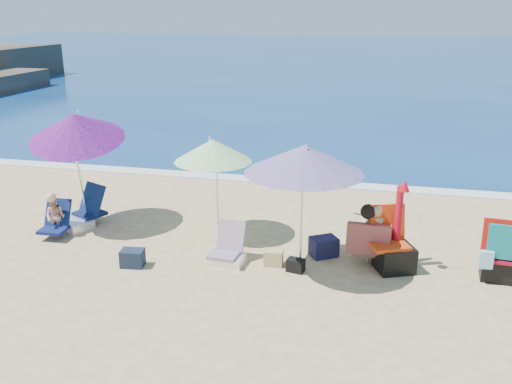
% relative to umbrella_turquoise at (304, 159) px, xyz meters
% --- Properties ---
extents(ground, '(120.00, 120.00, 0.00)m').
position_rel_umbrella_turquoise_xyz_m(ground, '(-0.57, -0.47, -1.86)').
color(ground, '#D8BC84').
rests_on(ground, ground).
extents(sea, '(120.00, 80.00, 0.12)m').
position_rel_umbrella_turquoise_xyz_m(sea, '(-0.57, 44.53, -1.91)').
color(sea, navy).
rests_on(sea, ground).
extents(foam, '(120.00, 0.50, 0.04)m').
position_rel_umbrella_turquoise_xyz_m(foam, '(-0.57, 4.63, -1.84)').
color(foam, white).
rests_on(foam, ground).
extents(umbrella_turquoise, '(2.36, 2.36, 2.11)m').
position_rel_umbrella_turquoise_xyz_m(umbrella_turquoise, '(0.00, 0.00, 0.00)').
color(umbrella_turquoise, silver).
rests_on(umbrella_turquoise, ground).
extents(umbrella_striped, '(1.84, 1.84, 1.87)m').
position_rel_umbrella_turquoise_xyz_m(umbrella_striped, '(-1.78, 1.07, -0.23)').
color(umbrella_striped, white).
rests_on(umbrella_striped, ground).
extents(umbrella_blue, '(2.19, 2.24, 2.40)m').
position_rel_umbrella_turquoise_xyz_m(umbrella_blue, '(-4.36, 0.92, 0.11)').
color(umbrella_blue, white).
rests_on(umbrella_blue, ground).
extents(furled_umbrella, '(0.22, 0.32, 1.52)m').
position_rel_umbrella_turquoise_xyz_m(furled_umbrella, '(1.48, 0.48, -1.02)').
color(furled_umbrella, '#B30C20').
rests_on(furled_umbrella, ground).
extents(chair_navy, '(0.83, 1.03, 0.77)m').
position_rel_umbrella_turquoise_xyz_m(chair_navy, '(-4.42, 0.95, -1.65)').
color(chair_navy, '#0B183F').
rests_on(chair_navy, ground).
extents(chair_rainbow, '(0.59, 0.63, 0.66)m').
position_rel_umbrella_turquoise_xyz_m(chair_rainbow, '(-1.21, 0.02, -1.68)').
color(chair_rainbow, '#C5454B').
rests_on(chair_rainbow, ground).
extents(camp_chair_left, '(0.84, 0.78, 1.03)m').
position_rel_umbrella_turquoise_xyz_m(camp_chair_left, '(1.42, 0.38, -1.55)').
color(camp_chair_left, '#C4370E').
rests_on(camp_chair_left, ground).
extents(camp_chair_right, '(0.62, 0.60, 0.96)m').
position_rel_umbrella_turquoise_xyz_m(camp_chair_right, '(3.02, 0.40, -1.51)').
color(camp_chair_right, maroon).
rests_on(camp_chair_right, ground).
extents(person_center, '(0.71, 0.61, 1.03)m').
position_rel_umbrella_turquoise_xyz_m(person_center, '(1.08, 0.51, -1.36)').
color(person_center, tan).
rests_on(person_center, ground).
extents(person_left, '(0.51, 0.61, 0.87)m').
position_rel_umbrella_turquoise_xyz_m(person_left, '(-4.62, 0.37, -1.47)').
color(person_left, tan).
rests_on(person_left, ground).
extents(bag_navy_a, '(0.40, 0.31, 0.29)m').
position_rel_umbrella_turquoise_xyz_m(bag_navy_a, '(-2.72, -0.47, -1.72)').
color(bag_navy_a, '#182135').
rests_on(bag_navy_a, ground).
extents(bag_tan, '(0.32, 0.24, 0.26)m').
position_rel_umbrella_turquoise_xyz_m(bag_tan, '(-0.47, 0.09, -1.73)').
color(bag_tan, tan).
rests_on(bag_tan, ground).
extents(bag_navy_b, '(0.55, 0.51, 0.33)m').
position_rel_umbrella_turquoise_xyz_m(bag_navy_b, '(0.29, 0.64, -1.70)').
color(bag_navy_b, '#171833').
rests_on(bag_navy_b, ground).
extents(bag_black_b, '(0.31, 0.25, 0.21)m').
position_rel_umbrella_turquoise_xyz_m(bag_black_b, '(-0.08, -0.05, -1.75)').
color(bag_black_b, black).
rests_on(bag_black_b, ground).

